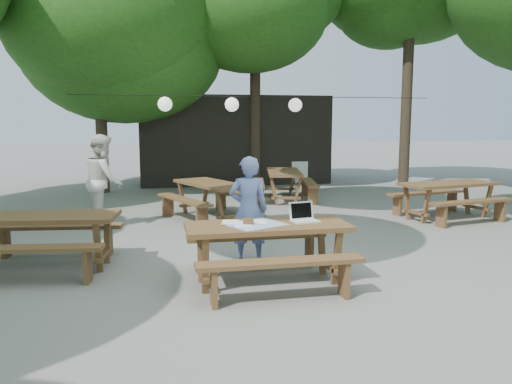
{
  "coord_description": "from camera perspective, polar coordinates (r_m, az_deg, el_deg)",
  "views": [
    {
      "loc": [
        -2.14,
        -6.14,
        2.0
      ],
      "look_at": [
        -0.77,
        0.39,
        1.05
      ],
      "focal_mm": 35.0,
      "sensor_mm": 36.0,
      "label": 1
    }
  ],
  "objects": [
    {
      "name": "ground",
      "position": [
        6.8,
        7.14,
        -9.06
      ],
      "size": [
        80.0,
        80.0,
        0.0
      ],
      "primitive_type": "plane",
      "color": "slate",
      "rests_on": "ground"
    },
    {
      "name": "pavilion",
      "position": [
        16.86,
        -2.81,
        6.05
      ],
      "size": [
        6.0,
        3.0,
        2.8
      ],
      "primitive_type": "cube",
      "color": "black",
      "rests_on": "ground"
    },
    {
      "name": "main_picnic_table",
      "position": [
        6.21,
        1.33,
        -6.96
      ],
      "size": [
        2.0,
        1.58,
        0.75
      ],
      "color": "brown",
      "rests_on": "ground"
    },
    {
      "name": "picnic_table_nw",
      "position": [
        7.38,
        -23.22,
        -5.18
      ],
      "size": [
        2.08,
        1.8,
        0.75
      ],
      "rotation": [
        0.0,
        0.0,
        -0.12
      ],
      "color": "brown",
      "rests_on": "ground"
    },
    {
      "name": "picnic_table_ne",
      "position": [
        11.02,
        21.05,
        -0.86
      ],
      "size": [
        2.16,
        1.9,
        0.75
      ],
      "rotation": [
        0.0,
        0.0,
        0.19
      ],
      "color": "brown",
      "rests_on": "ground"
    },
    {
      "name": "picnic_table_far_w",
      "position": [
        10.33,
        -5.02,
        -0.91
      ],
      "size": [
        2.19,
        2.37,
        0.75
      ],
      "rotation": [
        0.0,
        0.0,
        1.97
      ],
      "color": "brown",
      "rests_on": "ground"
    },
    {
      "name": "picnic_table_far_e",
      "position": [
        12.7,
        3.2,
        0.79
      ],
      "size": [
        1.92,
        2.17,
        0.75
      ],
      "rotation": [
        0.0,
        0.0,
        1.37
      ],
      "color": "brown",
      "rests_on": "ground"
    },
    {
      "name": "woman",
      "position": [
        7.06,
        -0.85,
        -2.03
      ],
      "size": [
        0.59,
        0.43,
        1.52
      ],
      "primitive_type": "imported",
      "rotation": [
        0.0,
        0.0,
        3.02
      ],
      "color": "#7E96E6",
      "rests_on": "ground"
    },
    {
      "name": "second_person",
      "position": [
        9.89,
        -17.02,
        1.24
      ],
      "size": [
        0.78,
        0.94,
        1.76
      ],
      "primitive_type": "imported",
      "rotation": [
        0.0,
        0.0,
        1.71
      ],
      "color": "white",
      "rests_on": "ground"
    },
    {
      "name": "plastic_chair",
      "position": [
        13.65,
        5.17,
        0.73
      ],
      "size": [
        0.47,
        0.47,
        0.9
      ],
      "rotation": [
        0.0,
        0.0,
        -0.07
      ],
      "color": "silver",
      "rests_on": "ground"
    },
    {
      "name": "laptop",
      "position": [
        6.32,
        5.43,
        -2.78
      ],
      "size": [
        0.37,
        0.31,
        0.24
      ],
      "rotation": [
        0.0,
        0.0,
        0.16
      ],
      "color": "white",
      "rests_on": "main_picnic_table"
    },
    {
      "name": "tabletop_clutter",
      "position": [
        6.09,
        -0.35,
        -3.63
      ],
      "size": [
        0.82,
        0.77,
        0.08
      ],
      "color": "#3980C3",
      "rests_on": "main_picnic_table"
    },
    {
      "name": "paper_lanterns",
      "position": [
        12.3,
        -2.71,
        9.97
      ],
      "size": [
        9.0,
        0.34,
        0.38
      ],
      "color": "black",
      "rests_on": "ground"
    }
  ]
}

